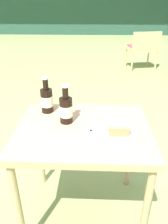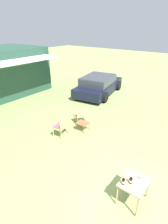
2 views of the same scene
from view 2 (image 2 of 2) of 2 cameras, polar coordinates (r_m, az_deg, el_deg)
The scene contains 11 objects.
ground_plane at distance 5.37m, azimuth 15.15°, elevation -26.05°, with size 60.00×60.00×0.00m, color #8CA35B.
parked_car at distance 11.97m, azimuth 4.82°, elevation 8.81°, with size 4.52×2.71×1.23m.
wicker_chair_cushioned at distance 7.31m, azimuth -7.42°, elevation -4.39°, with size 0.66×0.56×0.78m.
wicker_chair_plain at distance 8.16m, azimuth -0.82°, elevation -0.73°, with size 0.72×0.65×0.78m.
garden_side_table at distance 7.68m, azimuth -0.47°, elevation -3.79°, with size 0.43×0.50×0.37m.
patio_table at distance 4.91m, azimuth 16.04°, elevation -21.63°, with size 0.77×0.62×0.69m.
cake_on_plate at distance 4.94m, azimuth 17.76°, elevation -19.74°, with size 0.25×0.25×0.08m.
cola_bottle_near at distance 4.73m, azimuth 15.01°, elevation -20.76°, with size 0.08×0.08×0.23m.
cola_bottle_far at distance 4.67m, azimuth 12.70°, elevation -21.21°, with size 0.08×0.08×0.23m.
fork at distance 4.89m, azimuth 17.19°, elevation -20.51°, with size 0.16×0.08×0.01m.
loose_bottle_cap at distance 4.86m, azimuth 16.85°, elevation -20.83°, with size 0.03×0.03×0.01m.
Camera 2 is at (-3.24, -0.94, 4.17)m, focal length 28.00 mm.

